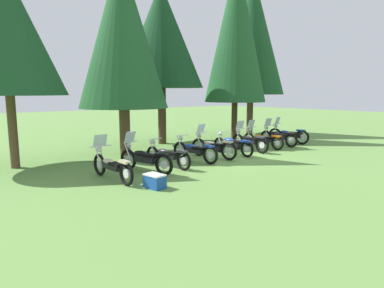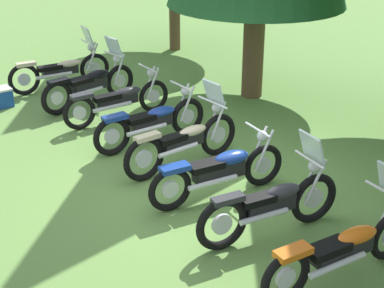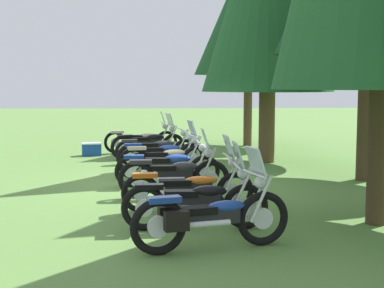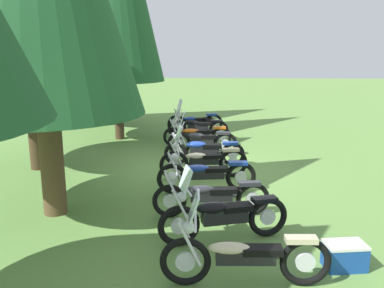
# 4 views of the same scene
# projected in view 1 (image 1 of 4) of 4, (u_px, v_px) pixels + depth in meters

# --- Properties ---
(ground_plane) EXTENTS (80.00, 80.00, 0.00)m
(ground_plane) POSITION_uv_depth(u_px,v_px,m) (223.00, 156.00, 14.59)
(ground_plane) COLOR #608C42
(motorcycle_0) EXTENTS (0.77, 2.40, 1.37)m
(motorcycle_0) POSITION_uv_depth(u_px,v_px,m) (112.00, 166.00, 10.51)
(motorcycle_0) COLOR black
(motorcycle_0) RESTS_ON ground_plane
(motorcycle_1) EXTENTS (0.89, 2.27, 1.37)m
(motorcycle_1) POSITION_uv_depth(u_px,v_px,m) (145.00, 158.00, 11.55)
(motorcycle_1) COLOR black
(motorcycle_1) RESTS_ON ground_plane
(motorcycle_2) EXTENTS (0.65, 2.35, 0.99)m
(motorcycle_2) POSITION_uv_depth(u_px,v_px,m) (167.00, 155.00, 12.40)
(motorcycle_2) COLOR black
(motorcycle_2) RESTS_ON ground_plane
(motorcycle_3) EXTENTS (0.71, 2.32, 1.01)m
(motorcycle_3) POSITION_uv_depth(u_px,v_px,m) (194.00, 150.00, 13.35)
(motorcycle_3) COLOR black
(motorcycle_3) RESTS_ON ground_plane
(motorcycle_4) EXTENTS (0.77, 2.29, 1.39)m
(motorcycle_4) POSITION_uv_depth(u_px,v_px,m) (213.00, 147.00, 14.11)
(motorcycle_4) COLOR black
(motorcycle_4) RESTS_ON ground_plane
(motorcycle_5) EXTENTS (0.65, 2.33, 1.00)m
(motorcycle_5) POSITION_uv_depth(u_px,v_px,m) (232.00, 144.00, 14.86)
(motorcycle_5) COLOR black
(motorcycle_5) RESTS_ON ground_plane
(motorcycle_6) EXTENTS (0.62, 2.23, 1.39)m
(motorcycle_6) POSITION_uv_depth(u_px,v_px,m) (249.00, 141.00, 15.69)
(motorcycle_6) COLOR black
(motorcycle_6) RESTS_ON ground_plane
(motorcycle_7) EXTENTS (0.77, 2.37, 1.35)m
(motorcycle_7) POSITION_uv_depth(u_px,v_px,m) (262.00, 139.00, 16.61)
(motorcycle_7) COLOR black
(motorcycle_7) RESTS_ON ground_plane
(motorcycle_8) EXTENTS (0.71, 2.29, 1.37)m
(motorcycle_8) POSITION_uv_depth(u_px,v_px,m) (278.00, 137.00, 17.42)
(motorcycle_8) COLOR black
(motorcycle_8) RESTS_ON ground_plane
(motorcycle_9) EXTENTS (0.90, 2.23, 1.39)m
(motorcycle_9) POSITION_uv_depth(u_px,v_px,m) (289.00, 135.00, 18.16)
(motorcycle_9) COLOR black
(motorcycle_9) RESTS_ON ground_plane
(pine_tree_0) EXTENTS (3.93, 3.93, 7.18)m
(pine_tree_0) POSITION_uv_depth(u_px,v_px,m) (5.00, 28.00, 11.58)
(pine_tree_0) COLOR brown
(pine_tree_0) RESTS_ON ground_plane
(pine_tree_1) EXTENTS (3.76, 3.76, 8.37)m
(pine_tree_1) POSITION_uv_depth(u_px,v_px,m) (122.00, 32.00, 14.11)
(pine_tree_1) COLOR brown
(pine_tree_1) RESTS_ON ground_plane
(pine_tree_2) EXTENTS (4.33, 4.33, 8.17)m
(pine_tree_2) POSITION_uv_depth(u_px,v_px,m) (161.00, 36.00, 17.32)
(pine_tree_2) COLOR #42301E
(pine_tree_2) RESTS_ON ground_plane
(pine_tree_3) EXTENTS (3.44, 3.44, 10.11)m
(pine_tree_3) POSITION_uv_depth(u_px,v_px,m) (236.00, 30.00, 18.69)
(pine_tree_3) COLOR #42301E
(pine_tree_3) RESTS_ON ground_plane
(pine_tree_4) EXTENTS (4.20, 4.20, 10.10)m
(pine_tree_4) POSITION_uv_depth(u_px,v_px,m) (252.00, 35.00, 21.48)
(pine_tree_4) COLOR #4C3823
(pine_tree_4) RESTS_ON ground_plane
(picnic_cooler) EXTENTS (0.49, 0.66, 0.41)m
(picnic_cooler) POSITION_uv_depth(u_px,v_px,m) (155.00, 181.00, 9.68)
(picnic_cooler) COLOR #19479E
(picnic_cooler) RESTS_ON ground_plane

